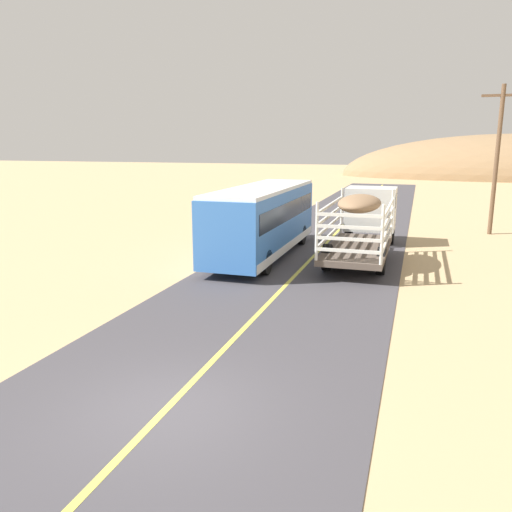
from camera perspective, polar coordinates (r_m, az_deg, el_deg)
ground_plane at (r=10.67m, az=-9.95°, el=-16.56°), size 240.00×240.00×0.00m
road_surface at (r=10.66m, az=-9.96°, el=-16.51°), size 8.00×120.00×0.02m
road_centre_line at (r=10.65m, az=-9.96°, el=-16.45°), size 0.16×117.60×0.00m
livestock_truck at (r=25.22m, az=12.27°, el=4.56°), size 2.53×9.70×3.02m
bus at (r=23.45m, az=0.79°, el=4.15°), size 2.54×10.00×3.21m
power_pole_mid at (r=32.16m, az=25.37°, el=10.09°), size 2.20×0.24×8.33m
boulder_mid_field at (r=41.09m, az=-0.23°, el=5.89°), size 1.08×1.34×0.85m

